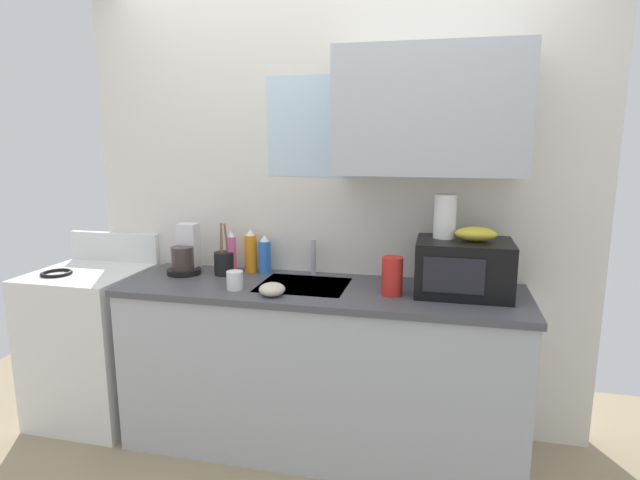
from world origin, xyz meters
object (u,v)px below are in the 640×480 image
banana_bunch (476,234)px  cereal_canister (392,276)px  stove_range (93,343)px  utensil_crock (224,262)px  coffee_maker (186,255)px  microwave (463,267)px  dish_soap_bottle_blue (265,255)px  paper_towel_roll (445,216)px  dish_soap_bottle_orange (251,252)px  mug_white (235,280)px  dish_soap_bottle_pink (231,253)px  small_bowl (272,289)px

banana_bunch → cereal_canister: size_ratio=1.04×
stove_range → utensil_crock: 0.97m
stove_range → utensil_crock: (0.81, 0.12, 0.51)m
coffee_maker → microwave: bearing=-2.2°
microwave → dish_soap_bottle_blue: microwave is taller
dish_soap_bottle_blue → utensil_crock: size_ratio=0.74×
banana_bunch → paper_towel_roll: bearing=161.6°
microwave → utensil_crock: (-1.30, 0.07, -0.06)m
microwave → utensil_crock: 1.31m
stove_range → dish_soap_bottle_orange: (0.94, 0.21, 0.56)m
stove_range → mug_white: size_ratio=11.37×
microwave → utensil_crock: size_ratio=1.55×
dish_soap_bottle_pink → mug_white: dish_soap_bottle_pink is taller
utensil_crock → small_bowl: utensil_crock is taller
paper_towel_roll → dish_soap_bottle_blue: size_ratio=1.00×
stove_range → microwave: microwave is taller
utensil_crock → cereal_canister: bearing=-10.0°
microwave → utensil_crock: bearing=176.9°
dish_soap_bottle_blue → small_bowl: (0.18, -0.41, -0.07)m
stove_range → small_bowl: (1.20, -0.20, 0.47)m
paper_towel_roll → dish_soap_bottle_pink: paper_towel_roll is taller
dish_soap_bottle_blue → dish_soap_bottle_pink: (-0.18, -0.05, 0.01)m
microwave → dish_soap_bottle_pink: (-1.27, 0.11, -0.02)m
small_bowl → dish_soap_bottle_blue: bearing=113.7°
microwave → cereal_canister: size_ratio=2.40×
paper_towel_roll → dish_soap_bottle_pink: size_ratio=0.88×
stove_range → paper_towel_roll: 2.18m
stove_range → banana_bunch: size_ratio=5.40×
dish_soap_bottle_pink → banana_bunch: bearing=-4.5°
dish_soap_bottle_orange → mug_white: dish_soap_bottle_orange is taller
mug_white → utensil_crock: (-0.17, 0.26, 0.02)m
dish_soap_bottle_blue → dish_soap_bottle_orange: 0.09m
paper_towel_roll → mug_white: bearing=-166.9°
dish_soap_bottle_orange → mug_white: bearing=-82.5°
dish_soap_bottle_pink → cereal_canister: bearing=-12.4°
coffee_maker → dish_soap_bottle_pink: bearing=10.2°
dish_soap_bottle_blue → mug_white: size_ratio=2.33×
small_bowl → stove_range: bearing=170.4°
paper_towel_roll → utensil_crock: size_ratio=0.74×
dish_soap_bottle_blue → utensil_crock: bearing=-156.9°
mug_white → dish_soap_bottle_pink: bearing=115.6°
cereal_canister → utensil_crock: size_ratio=0.64×
paper_towel_roll → dish_soap_bottle_orange: size_ratio=0.88×
dish_soap_bottle_orange → dish_soap_bottle_pink: size_ratio=1.00×
stove_range → paper_towel_roll: (2.01, 0.10, 0.82)m
stove_range → cereal_canister: size_ratio=5.64×
dish_soap_bottle_blue → dish_soap_bottle_orange: (-0.09, 0.01, 0.01)m
stove_range → utensil_crock: utensil_crock is taller
stove_range → microwave: bearing=1.2°
dish_soap_bottle_orange → dish_soap_bottle_pink: dish_soap_bottle_orange is taller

